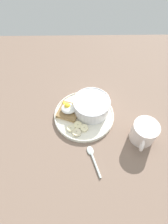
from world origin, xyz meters
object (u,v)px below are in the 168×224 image
Objects in this scene: oatmeal_bowl at (91,106)px; banana_slice_right at (85,128)px; toast_slice at (69,111)px; banana_slice_front at (71,128)px; coffee_mug at (144,132)px; banana_slice_left at (78,125)px; poached_egg at (68,108)px; banana_slice_back at (77,132)px; spoon at (93,157)px.

banana_slice_right is at bearing -107.49° from oatmeal_bowl.
toast_slice is 3.06× the size of banana_slice_front.
coffee_mug reaches higher than banana_slice_right.
banana_slice_right is (2.74, -1.60, 0.15)cm from banana_slice_left.
banana_slice_front is 3.24cm from banana_slice_left.
banana_slice_right is at bearing 0.18° from banana_slice_front.
poached_egg is 0.59× the size of coffee_mug.
toast_slice is 3.13× the size of banana_slice_left.
oatmeal_bowl is 3.97× the size of banana_slice_back.
banana_slice_front is at bearing -132.52° from oatmeal_bowl.
oatmeal_bowl is 1.25× the size of spoon.
banana_slice_left is (3.98, -6.70, -2.45)cm from poached_egg.
banana_slice_back is at bearing -71.08° from poached_egg.
poached_egg is at bearing 98.05° from banana_slice_front.
banana_slice_front is 1.02× the size of banana_slice_left.
poached_egg is at bearing 120.71° from banana_slice_left.
spoon is at bearing -64.49° from poached_egg.
banana_slice_back is 25.48cm from coffee_mug.
poached_egg is 2.14× the size of banana_slice_left.
banana_slice_left is at bearing 112.66° from spoon.
banana_slice_front is at bearing -82.46° from toast_slice.
toast_slice is 8.21cm from banana_slice_front.
banana_slice_front is at bearing -150.13° from banana_slice_left.
poached_egg reaches higher than banana_slice_back.
banana_slice_back is (3.46, -10.11, -2.31)cm from poached_egg.
toast_slice reaches higher than banana_slice_back.
oatmeal_bowl is at bearing 146.24° from coffee_mug.
poached_egg reaches higher than banana_slice_right.
banana_slice_back is (2.29, -1.79, -0.03)cm from banana_slice_front.
toast_slice is 10.48cm from banana_slice_right.
toast_slice is at bearing 108.72° from banana_slice_back.
toast_slice is at bearing 97.54° from banana_slice_front.
toast_slice is 10.48cm from banana_slice_back.
coffee_mug reaches higher than banana_slice_front.
coffee_mug is (19.12, -12.78, 0.20)cm from oatmeal_bowl.
banana_slice_right is at bearing -51.00° from poached_egg.
oatmeal_bowl is at bearing 47.48° from banana_slice_front.
toast_slice is at bearing 120.77° from banana_slice_left.
coffee_mug is 1.03× the size of spoon.
poached_egg reaches higher than spoon.
banana_slice_right is 0.36× the size of spoon.
poached_egg is (-9.62, -0.89, -0.22)cm from oatmeal_bowl.
banana_slice_front is at bearing -81.95° from poached_egg.
oatmeal_bowl reaches higher than poached_egg.
poached_egg reaches higher than banana_slice_front.
banana_slice_right reaches higher than banana_slice_left.
poached_egg is 1.69× the size of banana_slice_right.
toast_slice is 7.60cm from banana_slice_left.
banana_slice_left is 0.28× the size of coffee_mug.
oatmeal_bowl is 22.99cm from coffee_mug.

